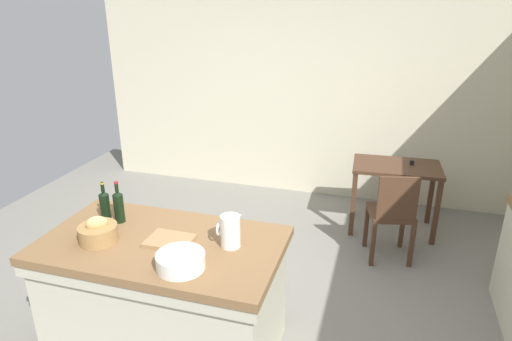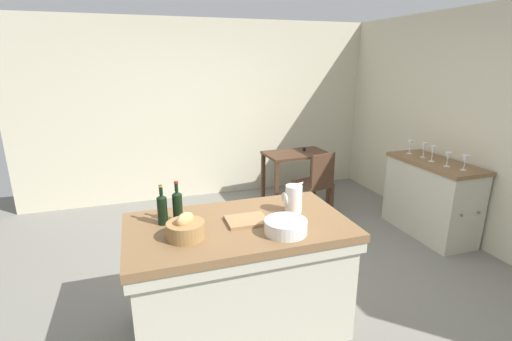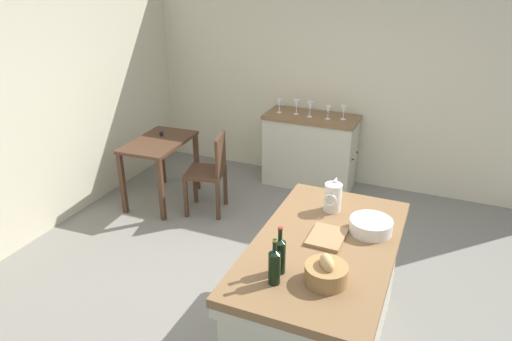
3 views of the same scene
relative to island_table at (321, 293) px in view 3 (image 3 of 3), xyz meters
The scene contains 18 objects.
ground_plane 0.80m from the island_table, 55.81° to the left, with size 6.76×6.76×0.00m, color slate.
wall_back 3.26m from the island_table, 83.43° to the left, with size 5.32×0.12×2.60m, color beige.
wall_right 3.12m from the island_table, 10.17° to the left, with size 0.12×5.20×2.60m, color beige.
island_table is the anchor object (origin of this frame).
side_cabinet 2.77m from the island_table, 18.72° to the left, with size 0.52×1.14×0.91m.
writing_desk 2.80m from the island_table, 57.08° to the left, with size 0.93×0.60×0.80m.
wooden_chair 2.26m from the island_table, 48.29° to the left, with size 0.48×0.48×0.92m.
pitcher 0.70m from the island_table, ahead, with size 0.17×0.13×0.26m.
wash_bowl 0.59m from the island_table, 43.34° to the right, with size 0.29×0.29×0.10m, color silver.
bread_basket 0.63m from the island_table, 163.76° to the right, with size 0.25×0.25×0.18m.
cutting_board 0.43m from the island_table, ahead, with size 0.30×0.23×0.02m, color #99754C.
wine_bottle_dark 0.70m from the island_table, 157.71° to the left, with size 0.07×0.07×0.31m.
wine_bottle_amber 0.76m from the island_table, 162.86° to the left, with size 0.07×0.07×0.30m.
wine_glass_far_left 2.73m from the island_table, 10.92° to the left, with size 0.07×0.07×0.17m.
wine_glass_left 2.71m from the island_table, 14.78° to the left, with size 0.07×0.07×0.16m.
wine_glass_middle 2.77m from the island_table, 19.28° to the left, with size 0.07×0.07×0.19m.
wine_glass_right 2.87m from the island_table, 22.49° to the left, with size 0.07×0.07×0.18m.
wine_glass_far_right 2.94m from the island_table, 26.57° to the left, with size 0.07×0.07×0.17m.
Camera 3 is at (-2.98, -1.15, 2.61)m, focal length 32.94 mm.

